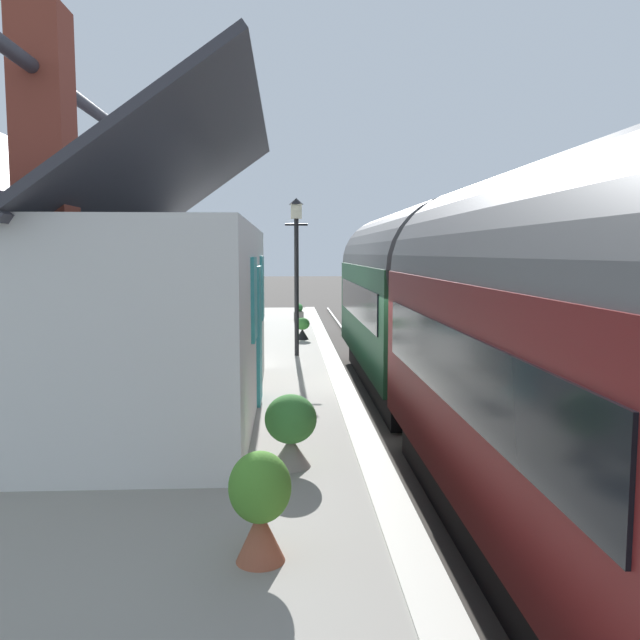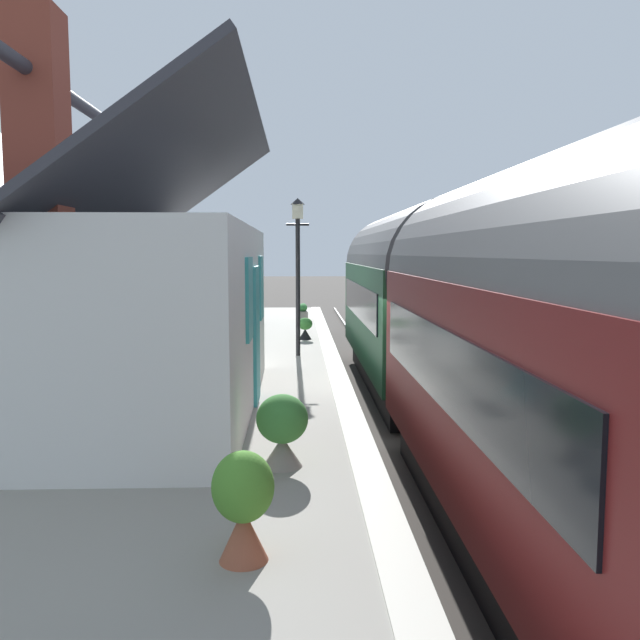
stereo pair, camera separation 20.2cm
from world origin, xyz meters
TOP-DOWN VIEW (x-y plane):
  - ground_plane at (0.00, 0.00)m, footprint 160.00×160.00m
  - platform at (0.00, 4.20)m, footprint 32.00×6.40m
  - platform_edge_coping at (0.00, 1.18)m, footprint 32.00×0.36m
  - rail_near at (0.00, -1.62)m, footprint 52.00×0.08m
  - rail_far at (0.00, -0.18)m, footprint 52.00×0.08m
  - train at (-0.26, -0.90)m, footprint 18.01×2.73m
  - station_building at (-1.98, 4.79)m, footprint 7.12×4.66m
  - bench_mid_platform at (9.47, 3.56)m, footprint 1.42×0.48m
  - planter_edge_near at (4.22, 6.34)m, footprint 0.54×0.54m
  - planter_by_door at (7.13, 3.75)m, footprint 0.85×0.32m
  - planter_bench_right at (-6.83, 2.35)m, footprint 0.47×0.47m
  - planter_under_sign at (-4.66, 2.11)m, footprint 0.56×0.56m
  - planter_bench_left at (4.74, 5.75)m, footprint 0.72×0.32m
  - planter_edge_far at (5.80, 1.74)m, footprint 0.39×0.39m
  - planter_corner_building at (10.64, 1.75)m, footprint 0.85×0.32m
  - lamp_post_platform at (3.04, 1.93)m, footprint 0.32×0.50m

SIDE VIEW (x-z plane):
  - ground_plane at x=0.00m, z-range 0.00..0.00m
  - rail_near at x=0.00m, z-range 0.00..0.14m
  - rail_far at x=0.00m, z-range 0.00..0.14m
  - platform at x=0.00m, z-range 0.00..0.99m
  - platform_edge_coping at x=0.00m, z-range 0.99..1.01m
  - planter_corner_building at x=10.64m, z-range 0.98..1.57m
  - planter_by_door at x=7.13m, z-range 0.98..1.58m
  - planter_edge_far at x=5.80m, z-range 1.00..1.58m
  - planter_bench_left at x=4.74m, z-range 0.98..1.63m
  - planter_under_sign at x=-4.66m, z-range 1.02..1.81m
  - planter_edge_near at x=4.22m, z-range 1.00..1.88m
  - planter_bench_right at x=-6.83m, z-range 1.02..1.86m
  - bench_mid_platform at x=9.47m, z-range 1.03..1.91m
  - train at x=-0.26m, z-range 0.05..4.38m
  - station_building at x=-1.98m, z-range -0.19..5.13m
  - lamp_post_platform at x=3.04m, z-range 1.70..5.20m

